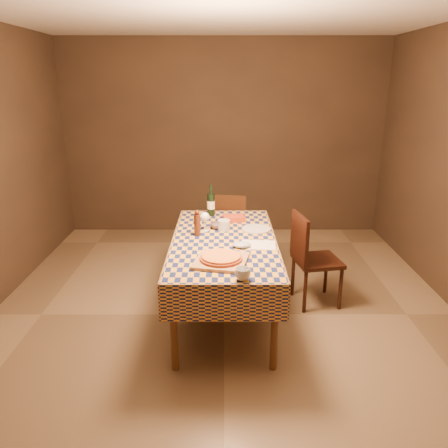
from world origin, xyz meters
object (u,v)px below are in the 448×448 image
(bowl, at_px, (218,226))
(white_plate, at_px, (256,229))
(cutting_board, at_px, (221,261))
(chair_right, at_px, (310,254))
(dining_table, at_px, (224,247))
(pizza, at_px, (221,257))
(wine_bottle, at_px, (211,204))
(chair_far, at_px, (228,227))

(bowl, relative_size, white_plate, 0.55)
(cutting_board, bearing_deg, chair_right, 41.48)
(bowl, height_order, white_plate, bowl)
(dining_table, relative_size, chair_right, 1.98)
(dining_table, xyz_separation_m, chair_right, (0.84, 0.24, -0.17))
(cutting_board, xyz_separation_m, chair_right, (0.86, 0.76, -0.26))
(bowl, relative_size, chair_right, 0.16)
(pizza, height_order, wine_bottle, wine_bottle)
(white_plate, bearing_deg, bowl, 172.56)
(cutting_board, relative_size, chair_far, 0.43)
(dining_table, distance_m, wine_bottle, 0.78)
(cutting_board, relative_size, chair_right, 0.43)
(pizza, relative_size, white_plate, 1.60)
(pizza, relative_size, bowl, 2.92)
(dining_table, relative_size, wine_bottle, 5.58)
(bowl, xyz_separation_m, chair_far, (0.10, 0.77, -0.27))
(bowl, xyz_separation_m, white_plate, (0.37, -0.05, -0.02))
(pizza, relative_size, wine_bottle, 1.35)
(bowl, height_order, wine_bottle, wine_bottle)
(dining_table, xyz_separation_m, white_plate, (0.31, 0.26, 0.08))
(chair_right, bearing_deg, white_plate, 177.51)
(pizza, height_order, bowl, pizza)
(wine_bottle, distance_m, chair_far, 0.53)
(chair_far, distance_m, chair_right, 1.15)
(pizza, distance_m, chair_far, 1.63)
(cutting_board, distance_m, pizza, 0.03)
(dining_table, relative_size, bowl, 12.07)
(cutting_board, distance_m, chair_right, 1.18)
(wine_bottle, bearing_deg, chair_right, -27.11)
(dining_table, bearing_deg, chair_far, 87.55)
(pizza, xyz_separation_m, chair_far, (0.07, 1.60, -0.29))
(dining_table, relative_size, chair_far, 1.98)
(white_plate, xyz_separation_m, chair_far, (-0.26, 0.81, -0.26))
(chair_right, bearing_deg, wine_bottle, 152.89)
(white_plate, bearing_deg, chair_far, 108.03)
(dining_table, relative_size, cutting_board, 4.63)
(dining_table, distance_m, white_plate, 0.42)
(pizza, relative_size, chair_far, 0.48)
(chair_right, bearing_deg, bowl, 175.47)
(cutting_board, relative_size, white_plate, 1.43)
(dining_table, bearing_deg, cutting_board, -92.62)
(white_plate, relative_size, chair_far, 0.30)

